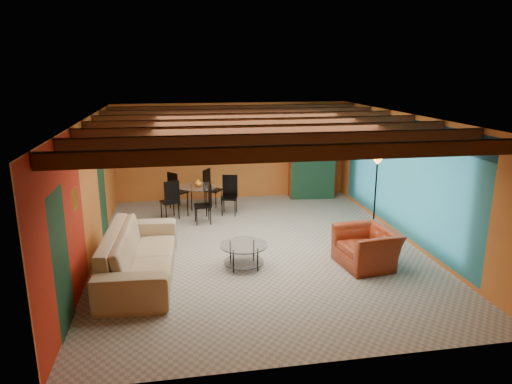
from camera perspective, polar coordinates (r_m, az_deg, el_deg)
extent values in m
cube|color=gray|center=(9.78, 0.21, -6.83)|extent=(6.50, 8.00, 0.01)
cube|color=silver|center=(9.13, 0.22, 9.12)|extent=(6.50, 8.00, 0.01)
cube|color=#C66D2D|center=(13.24, -2.88, 5.00)|extent=(6.50, 0.02, 2.70)
cube|color=#A72212|center=(9.37, -19.75, -0.02)|extent=(0.02, 8.00, 2.70)
cube|color=teal|center=(10.43, 18.08, 1.58)|extent=(0.02, 8.00, 2.70)
imported|color=#9F8766|center=(8.61, -13.99, -7.29)|extent=(1.30, 3.00, 0.86)
imported|color=maroon|center=(9.07, 13.34, -6.60)|extent=(1.10, 1.22, 0.71)
cube|color=brown|center=(13.45, 6.66, 3.77)|extent=(1.26, 0.73, 2.10)
cube|color=black|center=(13.07, -6.81, 6.12)|extent=(1.05, 0.03, 0.65)
imported|color=#26661E|center=(13.27, 6.83, 9.15)|extent=(0.49, 0.45, 0.44)
imported|color=orange|center=(11.81, -7.11, 2.47)|extent=(0.24, 0.24, 0.19)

